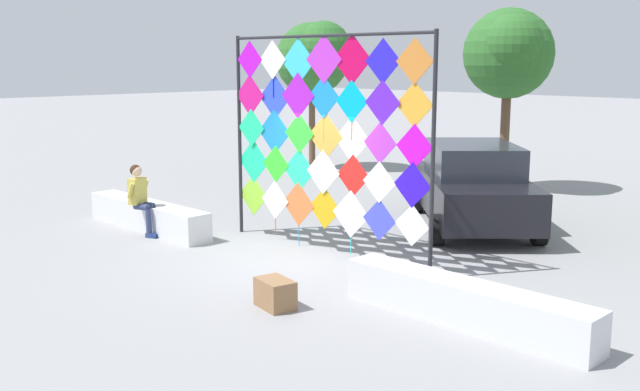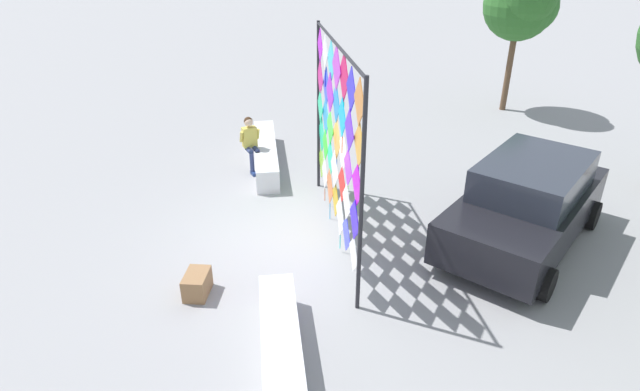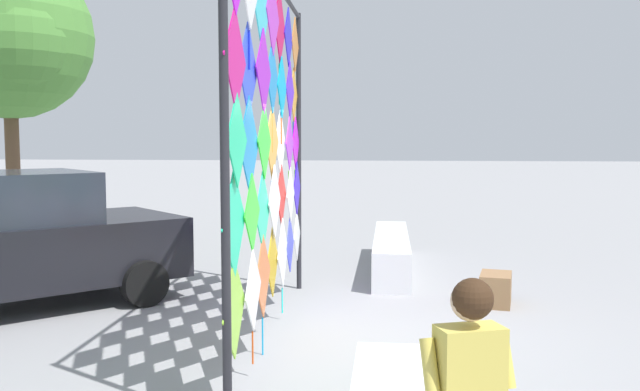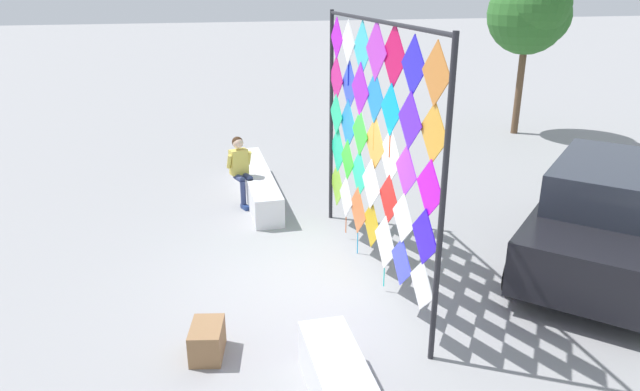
{
  "view_description": "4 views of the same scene",
  "coord_description": "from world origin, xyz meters",
  "views": [
    {
      "loc": [
        9.04,
        -8.23,
        3.44
      ],
      "look_at": [
        0.25,
        0.51,
        1.14
      ],
      "focal_mm": 40.83,
      "sensor_mm": 36.0,
      "label": 1
    },
    {
      "loc": [
        9.11,
        -0.53,
        5.67
      ],
      "look_at": [
        0.26,
        0.55,
        1.08
      ],
      "focal_mm": 29.25,
      "sensor_mm": 36.0,
      "label": 2
    },
    {
      "loc": [
        -7.17,
        -0.36,
        2.16
      ],
      "look_at": [
        -0.4,
        0.34,
        1.59
      ],
      "focal_mm": 37.7,
      "sensor_mm": 36.0,
      "label": 3
    },
    {
      "loc": [
        7.89,
        -1.79,
        4.39
      ],
      "look_at": [
        0.23,
        0.01,
        1.47
      ],
      "focal_mm": 32.61,
      "sensor_mm": 36.0,
      "label": 4
    }
  ],
  "objects": [
    {
      "name": "kite_display_rack",
      "position": [
        -0.08,
        0.88,
        2.23
      ],
      "size": [
        4.77,
        0.16,
        4.0
      ],
      "color": "#232328",
      "rests_on": "ground"
    },
    {
      "name": "plaza_ledge_left",
      "position": [
        -3.88,
        -0.4,
        0.29
      ],
      "size": [
        3.7,
        0.56,
        0.58
      ],
      "primitive_type": "cube",
      "color": "silver",
      "rests_on": "ground"
    },
    {
      "name": "tree_broadleaf",
      "position": [
        -7.45,
        8.03,
        3.54
      ],
      "size": [
        2.54,
        2.31,
        4.65
      ],
      "color": "brown",
      "rests_on": "ground"
    },
    {
      "name": "ground",
      "position": [
        0.0,
        0.0,
        0.0
      ],
      "size": [
        120.0,
        120.0,
        0.0
      ],
      "primitive_type": "plane",
      "color": "gray"
    },
    {
      "name": "cardboard_box_large",
      "position": [
        1.63,
        -1.75,
        0.21
      ],
      "size": [
        0.65,
        0.5,
        0.41
      ],
      "primitive_type": "cube",
      "rotation": [
        0.0,
        0.0,
        -0.2
      ],
      "color": "olive",
      "rests_on": "ground"
    },
    {
      "name": "tree_palm_like",
      "position": [
        -1.18,
        8.72,
        3.63
      ],
      "size": [
        2.36,
        2.37,
        4.8
      ],
      "color": "brown",
      "rests_on": "ground"
    },
    {
      "name": "parked_car",
      "position": [
        0.69,
        4.58,
        0.88
      ],
      "size": [
        4.52,
        4.55,
        1.74
      ],
      "color": "black",
      "rests_on": "ground"
    },
    {
      "name": "seated_vendor",
      "position": [
        -3.5,
        -0.77,
        0.83
      ],
      "size": [
        0.67,
        0.56,
        1.42
      ],
      "color": "navy",
      "rests_on": "ground"
    },
    {
      "name": "plaza_ledge_right",
      "position": [
        3.88,
        -0.4,
        0.29
      ],
      "size": [
        3.7,
        0.56,
        0.58
      ],
      "primitive_type": "cube",
      "color": "silver",
      "rests_on": "ground"
    }
  ]
}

